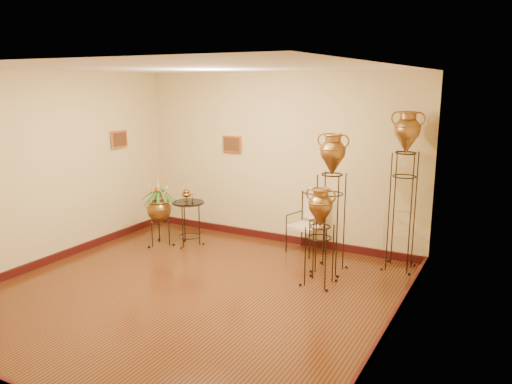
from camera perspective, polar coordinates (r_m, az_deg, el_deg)
The scene contains 8 objects.
ground at distance 6.59m, azimuth -7.45°, elevation -11.35°, with size 5.00×5.00×0.00m, color #5E3116.
room_shell at distance 6.11m, azimuth -7.91°, elevation 3.74°, with size 5.02×5.02×2.81m.
amphora_tall at distance 7.29m, azimuth 16.49°, elevation 0.24°, with size 0.54×0.54×2.29m.
amphora_mid at distance 7.03m, azimuth 8.58°, elevation -1.18°, with size 0.50×0.50×1.99m.
amphora_short at distance 6.62m, azimuth 7.29°, elevation -5.05°, with size 0.52×0.52×1.33m.
planter_urn at distance 8.32m, azimuth -11.03°, elevation -1.67°, with size 0.74×0.74×1.16m.
armchair at distance 7.89m, azimuth 5.69°, elevation -3.68°, with size 0.61×0.59×0.92m.
side_table at distance 8.30m, azimuth -7.69°, elevation -3.47°, with size 0.54×0.54×0.93m.
Camera 1 is at (3.57, -4.86, 2.65)m, focal length 35.00 mm.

